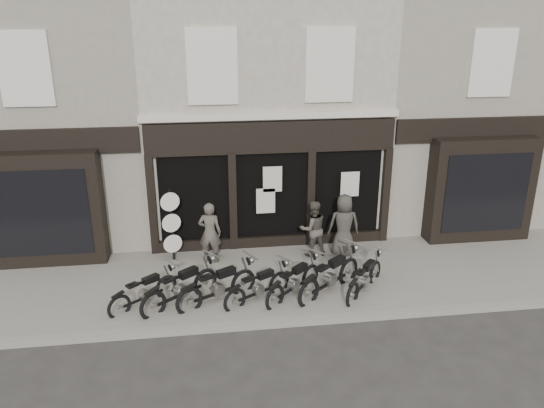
{
  "coord_description": "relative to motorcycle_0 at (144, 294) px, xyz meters",
  "views": [
    {
      "loc": [
        -1.98,
        -11.61,
        6.73
      ],
      "look_at": [
        -0.18,
        1.6,
        1.93
      ],
      "focal_mm": 35.0,
      "sensor_mm": 36.0,
      "label": 1
    }
  ],
  "objects": [
    {
      "name": "man_left",
      "position": [
        1.65,
        2.11,
        0.63
      ],
      "size": [
        0.72,
        0.55,
        1.76
      ],
      "primitive_type": "imported",
      "rotation": [
        0.0,
        0.0,
        2.92
      ],
      "color": "#4C473E",
      "rests_on": "pavement"
    },
    {
      "name": "motorcycle_5",
      "position": [
        4.59,
        0.01,
        0.08
      ],
      "size": [
        2.0,
        1.69,
        1.13
      ],
      "rotation": [
        0.0,
        0.0,
        0.67
      ],
      "color": "black",
      "rests_on": "ground"
    },
    {
      "name": "motorcycle_0",
      "position": [
        0.0,
        0.0,
        0.0
      ],
      "size": [
        1.64,
        1.4,
        0.93
      ],
      "rotation": [
        0.0,
        0.0,
        0.68
      ],
      "color": "black",
      "rests_on": "ground"
    },
    {
      "name": "central_building",
      "position": [
        3.51,
        5.98,
        3.71
      ],
      "size": [
        7.3,
        6.22,
        8.34
      ],
      "color": "#B9AE9E",
      "rests_on": "ground"
    },
    {
      "name": "neighbour_left",
      "position": [
        -2.84,
        5.93,
        3.67
      ],
      "size": [
        5.6,
        6.73,
        8.34
      ],
      "color": "gray",
      "rests_on": "ground"
    },
    {
      "name": "motorcycle_4",
      "position": [
        3.65,
        -0.05,
        0.03
      ],
      "size": [
        1.7,
        1.59,
        1.0
      ],
      "rotation": [
        0.0,
        0.0,
        0.74
      ],
      "color": "black",
      "rests_on": "ground"
    },
    {
      "name": "motorcycle_1",
      "position": [
        0.88,
        -0.05,
        0.07
      ],
      "size": [
        1.93,
        1.65,
        1.1
      ],
      "rotation": [
        0.0,
        0.0,
        0.68
      ],
      "color": "black",
      "rests_on": "ground"
    },
    {
      "name": "man_right",
      "position": [
        5.46,
        2.04,
        0.66
      ],
      "size": [
        0.95,
        0.67,
        1.83
      ],
      "primitive_type": "imported",
      "rotation": [
        0.0,
        0.0,
        3.04
      ],
      "color": "#37332E",
      "rests_on": "pavement"
    },
    {
      "name": "pavement",
      "position": [
        3.51,
        0.93,
        -0.31
      ],
      "size": [
        30.0,
        4.2,
        0.12
      ],
      "primitive_type": "cube",
      "color": "slate",
      "rests_on": "ground_plane"
    },
    {
      "name": "motorcycle_6",
      "position": [
        5.45,
        -0.09,
        0.02
      ],
      "size": [
        1.51,
        1.68,
        0.98
      ],
      "rotation": [
        0.0,
        0.0,
        0.86
      ],
      "color": "black",
      "rests_on": "ground"
    },
    {
      "name": "advert_sign_post",
      "position": [
        0.6,
        2.35,
        0.71
      ],
      "size": [
        0.52,
        0.35,
        2.22
      ],
      "rotation": [
        0.0,
        0.0,
        0.35
      ],
      "color": "black",
      "rests_on": "ground"
    },
    {
      "name": "motorcycle_3",
      "position": [
        2.75,
        -0.15,
        0.01
      ],
      "size": [
        1.8,
        1.27,
        0.96
      ],
      "rotation": [
        0.0,
        0.0,
        0.55
      ],
      "color": "black",
      "rests_on": "ground"
    },
    {
      "name": "neighbour_right",
      "position": [
        9.86,
        5.93,
        3.67
      ],
      "size": [
        5.6,
        6.73,
        8.34
      ],
      "color": "gray",
      "rests_on": "ground"
    },
    {
      "name": "man_centre",
      "position": [
        4.58,
        2.14,
        0.57
      ],
      "size": [
        0.89,
        0.74,
        1.65
      ],
      "primitive_type": "imported",
      "rotation": [
        0.0,
        0.0,
        3.3
      ],
      "color": "#49423B",
      "rests_on": "pavement"
    },
    {
      "name": "motorcycle_2",
      "position": [
        1.77,
        -0.09,
        0.06
      ],
      "size": [
        2.04,
        1.36,
        1.07
      ],
      "rotation": [
        0.0,
        0.0,
        0.51
      ],
      "color": "black",
      "rests_on": "ground"
    },
    {
      "name": "ground_plane",
      "position": [
        3.51,
        0.03,
        -0.37
      ],
      "size": [
        90.0,
        90.0,
        0.0
      ],
      "primitive_type": "plane",
      "color": "#2D2B28",
      "rests_on": "ground"
    },
    {
      "name": "kerb",
      "position": [
        3.51,
        -1.22,
        -0.31
      ],
      "size": [
        30.0,
        0.25,
        0.13
      ],
      "primitive_type": "cube",
      "color": "gray",
      "rests_on": "ground_plane"
    }
  ]
}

